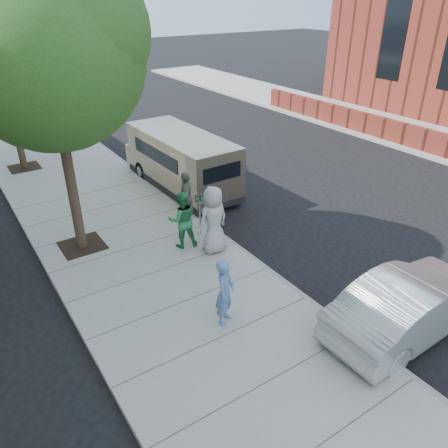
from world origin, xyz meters
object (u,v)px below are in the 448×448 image
(parking_meter, at_px, (200,206))
(person_gray_shirt, at_px, (213,220))
(person_green_shirt, at_px, (182,220))
(person_striped_polo, at_px, (186,198))
(tree_near, at_px, (49,46))
(person_officer, at_px, (225,292))
(van, at_px, (180,160))
(sedan, at_px, (411,304))

(parking_meter, bearing_deg, person_gray_shirt, -79.00)
(person_green_shirt, height_order, person_striped_polo, person_striped_polo)
(tree_near, relative_size, person_officer, 4.75)
(person_green_shirt, distance_m, person_striped_polo, 1.43)
(parking_meter, relative_size, person_gray_shirt, 0.69)
(parking_meter, xyz_separation_m, van, (1.41, 3.75, 0.01))
(van, distance_m, person_gray_shirt, 4.97)
(tree_near, bearing_deg, parking_meter, -23.66)
(sedan, xyz_separation_m, person_officer, (-3.27, 2.34, 0.23))
(parking_meter, relative_size, van, 0.23)
(van, bearing_deg, person_gray_shirt, -109.52)
(sedan, distance_m, person_green_shirt, 6.23)
(sedan, bearing_deg, person_green_shirt, 21.70)
(parking_meter, bearing_deg, person_officer, -93.64)
(tree_near, relative_size, person_striped_polo, 4.37)
(van, bearing_deg, parking_meter, -111.90)
(person_green_shirt, bearing_deg, parking_meter, -142.20)
(person_striped_polo, bearing_deg, sedan, 44.76)
(tree_near, relative_size, parking_meter, 5.64)
(van, bearing_deg, person_green_shirt, -119.36)
(person_officer, xyz_separation_m, person_striped_polo, (1.63, 4.57, 0.07))
(tree_near, xyz_separation_m, parking_meter, (3.14, -1.37, -4.43))
(tree_near, height_order, person_green_shirt, tree_near)
(sedan, relative_size, person_officer, 2.74)
(person_green_shirt, xyz_separation_m, person_gray_shirt, (0.58, -0.71, 0.13))
(parking_meter, xyz_separation_m, person_striped_polo, (0.07, 0.93, -0.10))
(van, xyz_separation_m, sedan, (0.30, -9.73, -0.41))
(sedan, bearing_deg, person_officer, 53.06)
(tree_near, height_order, person_officer, tree_near)
(sedan, height_order, person_striped_polo, person_striped_polo)
(tree_near, bearing_deg, person_green_shirt, -34.10)
(person_officer, distance_m, person_striped_polo, 4.85)
(parking_meter, bearing_deg, person_striped_polo, 105.20)
(sedan, bearing_deg, tree_near, 32.01)
(van, height_order, sedan, van)
(person_green_shirt, relative_size, person_striped_polo, 0.98)
(tree_near, xyz_separation_m, person_green_shirt, (2.41, -1.63, -4.55))
(tree_near, bearing_deg, person_gray_shirt, -38.08)
(van, height_order, person_striped_polo, van)
(sedan, bearing_deg, person_gray_shirt, 18.95)
(person_striped_polo, bearing_deg, person_green_shirt, -2.60)
(tree_near, height_order, person_striped_polo, tree_near)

